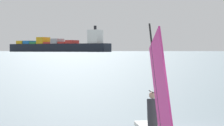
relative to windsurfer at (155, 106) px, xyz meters
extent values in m
cylinder|color=black|center=(0.01, -0.10, 0.91)|extent=(0.17, 1.84, 3.42)
cube|color=#D8338C|center=(0.04, -0.67, 0.68)|extent=(0.22, 2.78, 3.57)
cylinder|color=black|center=(-0.01, 0.09, 0.42)|extent=(0.13, 1.41, 0.04)
cylinder|color=#2D2D33|center=(-0.02, 0.35, -0.29)|extent=(0.35, 0.49, 1.01)
sphere|color=tan|center=(-0.02, 0.35, 0.31)|extent=(0.22, 0.22, 0.22)
cube|color=black|center=(-39.33, 621.72, 5.18)|extent=(158.68, 112.55, 12.17)
cube|color=silver|center=(16.37, 586.16, 21.15)|extent=(23.63, 24.39, 19.75)
cylinder|color=black|center=(16.37, 586.16, 34.03)|extent=(4.00, 4.00, 6.00)
cube|color=red|center=(-17.56, 607.83, 13.87)|extent=(21.12, 23.59, 5.20)
cube|color=red|center=(-28.92, 615.08, 12.57)|extent=(21.12, 23.59, 2.60)
cube|color=#99999E|center=(-40.28, 622.33, 15.17)|extent=(21.12, 23.59, 7.80)
cube|color=red|center=(-51.64, 629.59, 12.57)|extent=(21.12, 23.59, 2.60)
cube|color=gold|center=(-63.00, 636.84, 16.47)|extent=(21.12, 23.59, 10.40)
cube|color=#2D8C47|center=(-74.36, 644.10, 12.57)|extent=(21.12, 23.59, 2.60)
cube|color=#1E66AD|center=(-85.72, 651.35, 13.87)|extent=(21.12, 23.59, 5.20)
cube|color=gold|center=(-97.08, 658.60, 13.87)|extent=(21.12, 23.59, 5.20)
cube|color=#4C564C|center=(-130.22, 1511.78, 15.34)|extent=(855.61, 507.72, 32.49)
camera|label=1|loc=(-2.24, -12.60, 1.75)|focal=66.19mm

